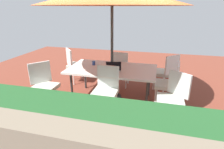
{
  "coord_description": "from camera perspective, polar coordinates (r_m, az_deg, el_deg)",
  "views": [
    {
      "loc": [
        -0.95,
        3.75,
        2.04
      ],
      "look_at": [
        0.0,
        0.0,
        0.6
      ],
      "focal_mm": 29.16,
      "sensor_mm": 36.0,
      "label": 1
    }
  ],
  "objects": [
    {
      "name": "chair_west",
      "position": [
        4.02,
        17.45,
        -2.33
      ],
      "size": [
        0.48,
        0.47,
        0.98
      ],
      "rotation": [
        0.0,
        0.0,
        1.48
      ],
      "color": "silver",
      "rests_on": "ground_plane"
    },
    {
      "name": "chair_south",
      "position": [
        4.82,
        2.62,
        2.39
      ],
      "size": [
        0.46,
        0.46,
        0.98
      ],
      "rotation": [
        0.0,
        0.0,
        -0.0
      ],
      "color": "silver",
      "rests_on": "ground_plane"
    },
    {
      "name": "chair_southwest",
      "position": [
        4.7,
        16.79,
        1.02
      ],
      "size": [
        0.59,
        0.59,
        0.98
      ],
      "rotation": [
        0.0,
        0.0,
        0.78
      ],
      "color": "silver",
      "rests_on": "ground_plane"
    },
    {
      "name": "chair_north",
      "position": [
        3.54,
        -1.93,
        -4.49
      ],
      "size": [
        0.46,
        0.47,
        0.98
      ],
      "rotation": [
        0.0,
        0.0,
        3.11
      ],
      "color": "silver",
      "rests_on": "ground_plane"
    },
    {
      "name": "cup",
      "position": [
        4.31,
        -5.77,
        3.57
      ],
      "size": [
        0.07,
        0.07,
        0.09
      ],
      "primitive_type": "cylinder",
      "color": "#334C99",
      "rests_on": "dining_table"
    },
    {
      "name": "chair_southeast",
      "position": [
        5.21,
        -11.56,
        3.36
      ],
      "size": [
        0.59,
        0.59,
        0.98
      ],
      "rotation": [
        0.0,
        0.0,
        5.44
      ],
      "color": "silver",
      "rests_on": "ground_plane"
    },
    {
      "name": "dining_table",
      "position": [
        4.09,
        -0.0,
        1.33
      ],
      "size": [
        1.95,
        1.09,
        0.75
      ],
      "color": "silver",
      "rests_on": "ground_plane"
    },
    {
      "name": "chair_northeast",
      "position": [
        4.02,
        -20.71,
        -2.75
      ],
      "size": [
        0.59,
        0.58,
        0.98
      ],
      "rotation": [
        0.0,
        0.0,
        4.02
      ],
      "color": "silver",
      "rests_on": "ground_plane"
    },
    {
      "name": "chair_northwest",
      "position": [
        3.42,
        18.47,
        -6.55
      ],
      "size": [
        0.58,
        0.58,
        0.98
      ],
      "rotation": [
        0.0,
        0.0,
        2.45
      ],
      "color": "silver",
      "rests_on": "ground_plane"
    },
    {
      "name": "laptop",
      "position": [
        3.94,
        0.54,
        2.05
      ],
      "size": [
        0.36,
        0.3,
        0.21
      ],
      "rotation": [
        0.0,
        0.0,
        0.2
      ],
      "color": "gray",
      "rests_on": "dining_table"
    },
    {
      "name": "ground_plane",
      "position": [
        4.38,
        -0.0,
        -7.55
      ],
      "size": [
        10.0,
        10.0,
        0.02
      ],
      "primitive_type": "cube",
      "color": "brown"
    }
  ]
}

